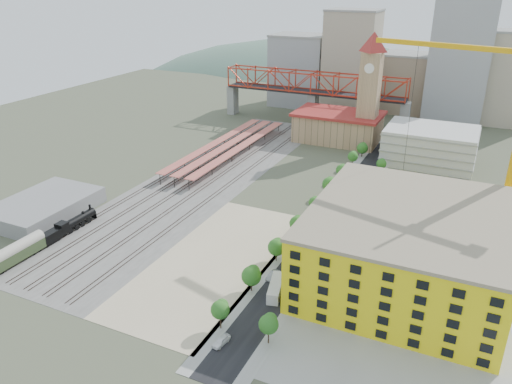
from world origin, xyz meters
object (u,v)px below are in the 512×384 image
at_px(tower_crane, 508,110).
at_px(site_trailer_b, 295,263).
at_px(car_0, 221,341).
at_px(construction_building, 407,246).
at_px(site_trailer_d, 327,220).
at_px(site_trailer_a, 276,288).
at_px(locomotive, 71,225).
at_px(coach, 14,254).
at_px(site_trailer_c, 309,244).
at_px(clock_tower, 370,80).

bearing_deg(tower_crane, site_trailer_b, -139.59).
bearing_deg(car_0, tower_crane, 66.64).
distance_m(construction_building, site_trailer_d, 34.64).
xyz_separation_m(tower_crane, site_trailer_b, (-42.55, -36.22, -35.90)).
distance_m(construction_building, car_0, 49.64).
xyz_separation_m(site_trailer_a, car_0, (-3.00, -21.01, -0.63)).
xyz_separation_m(construction_building, locomotive, (-92.00, -15.11, -7.40)).
height_order(construction_building, coach, construction_building).
bearing_deg(coach, locomotive, 90.00).
distance_m(site_trailer_a, site_trailer_c, 23.05).
relative_size(coach, site_trailer_b, 1.84).
bearing_deg(locomotive, construction_building, 9.33).
bearing_deg(site_trailer_d, car_0, -85.41).
relative_size(site_trailer_d, car_0, 1.87).
relative_size(coach, site_trailer_d, 2.10).
height_order(clock_tower, tower_crane, tower_crane).
relative_size(tower_crane, site_trailer_a, 5.87).
distance_m(clock_tower, site_trailer_b, 109.59).
relative_size(tower_crane, car_0, 13.20).
distance_m(site_trailer_a, car_0, 21.24).
distance_m(clock_tower, tower_crane, 86.45).
distance_m(tower_crane, site_trailer_c, 61.37).
height_order(clock_tower, site_trailer_b, clock_tower).
xyz_separation_m(locomotive, site_trailer_b, (66.00, 9.29, -0.67)).
bearing_deg(site_trailer_b, tower_crane, 42.07).
relative_size(construction_building, site_trailer_a, 4.92).
xyz_separation_m(site_trailer_a, site_trailer_d, (0.00, 39.69, -0.24)).
bearing_deg(site_trailer_c, coach, -166.91).
height_order(construction_building, site_trailer_a, construction_building).
bearing_deg(construction_building, locomotive, -170.67).
relative_size(locomotive, site_trailer_c, 2.39).
distance_m(construction_building, coach, 98.59).
bearing_deg(site_trailer_c, construction_building, -28.15).
height_order(locomotive, site_trailer_a, locomotive).
height_order(construction_building, site_trailer_b, construction_building).
xyz_separation_m(site_trailer_a, site_trailer_b, (0.00, 12.51, -0.07)).
height_order(locomotive, coach, coach).
relative_size(tower_crane, site_trailer_b, 6.16).
distance_m(clock_tower, site_trailer_c, 99.48).
xyz_separation_m(construction_building, site_trailer_b, (-26.00, -5.83, -8.07)).
relative_size(site_trailer_a, site_trailer_d, 1.20).
distance_m(tower_crane, site_trailer_a, 73.95).
xyz_separation_m(clock_tower, tower_crane, (50.55, -69.60, 8.55)).
bearing_deg(coach, site_trailer_d, 40.42).
bearing_deg(site_trailer_c, locomotive, 178.86).
bearing_deg(construction_building, site_trailer_d, 140.60).
bearing_deg(site_trailer_d, clock_tower, 103.23).
bearing_deg(tower_crane, coach, -148.99).
relative_size(locomotive, car_0, 4.73).
distance_m(tower_crane, car_0, 90.93).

